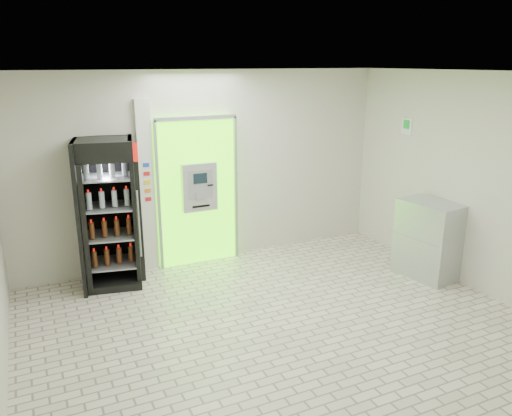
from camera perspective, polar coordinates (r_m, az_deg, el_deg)
ground at (r=6.27m, az=2.70°, el=-13.34°), size 6.00×6.00×0.00m
room_shell at (r=5.59m, az=2.95°, el=3.29°), size 6.00×6.00×6.00m
atm_assembly at (r=7.84m, az=-6.71°, el=1.98°), size 1.30×0.24×2.33m
pillar at (r=7.64m, az=-12.38°, el=2.33°), size 0.22×0.11×2.60m
beverage_cooler at (r=7.32m, az=-16.51°, el=-0.93°), size 0.92×0.87×2.11m
steel_cabinet at (r=7.83m, az=19.11°, el=-3.41°), size 0.71×0.95×1.15m
exit_sign at (r=8.38m, az=16.86°, el=8.95°), size 0.02×0.22×0.26m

